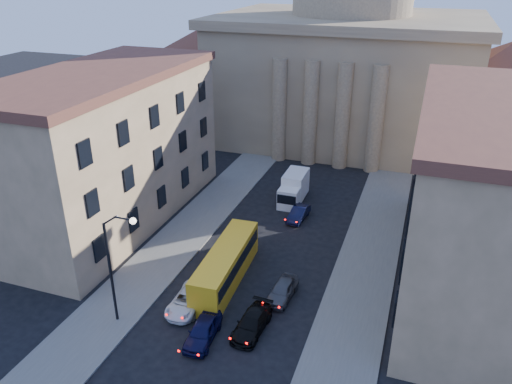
# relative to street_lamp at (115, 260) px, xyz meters

# --- Properties ---
(sidewalk_left) EXTENTS (5.00, 60.00, 0.15)m
(sidewalk_left) POSITION_rel_street_lamp_xyz_m (-1.53, 10.00, -5.21)
(sidewalk_left) COLOR #5E5C56
(sidewalk_left) RESTS_ON ground
(sidewalk_right) EXTENTS (5.00, 60.00, 0.15)m
(sidewalk_right) POSITION_rel_street_lamp_xyz_m (15.47, 10.00, -5.21)
(sidewalk_right) COLOR #5E5C56
(sidewalk_right) RESTS_ON ground
(church) EXTENTS (68.02, 28.76, 36.60)m
(church) POSITION_rel_street_lamp_xyz_m (6.97, 47.47, 6.59)
(church) COLOR #7C674C
(church) RESTS_ON ground
(building_left) EXTENTS (11.60, 26.60, 14.70)m
(building_left) POSITION_rel_street_lamp_xyz_m (-10.03, 14.00, 2.14)
(building_left) COLOR tan
(building_left) RESTS_ON ground
(building_right) EXTENTS (11.60, 26.60, 14.70)m
(building_right) POSITION_rel_street_lamp_xyz_m (23.97, 14.00, 2.14)
(building_right) COLOR tan
(building_right) RESTS_ON ground
(street_lamp) EXTENTS (2.62, 0.44, 8.83)m
(street_lamp) POSITION_rel_street_lamp_xyz_m (0.00, 0.00, 0.00)
(street_lamp) COLOR black
(street_lamp) RESTS_ON ground
(car_left_near) EXTENTS (2.01, 4.37, 1.45)m
(car_left_near) POSITION_rel_street_lamp_xyz_m (6.17, 0.27, -4.56)
(car_left_near) COLOR black
(car_left_near) RESTS_ON ground
(car_left_mid) EXTENTS (2.37, 4.81, 1.31)m
(car_left_mid) POSITION_rel_street_lamp_xyz_m (3.64, 3.05, -4.63)
(car_left_mid) COLOR white
(car_left_mid) RESTS_ON ground
(car_right_mid) EXTENTS (2.08, 4.60, 1.31)m
(car_right_mid) POSITION_rel_street_lamp_xyz_m (9.03, 2.22, -4.63)
(car_right_mid) COLOR black
(car_right_mid) RESTS_ON ground
(car_right_far) EXTENTS (1.89, 4.15, 1.38)m
(car_right_far) POSITION_rel_street_lamp_xyz_m (9.96, 6.57, -4.60)
(car_right_far) COLOR #444549
(car_right_far) RESTS_ON ground
(car_right_distant) EXTENTS (1.69, 3.97, 1.27)m
(car_right_distant) POSITION_rel_street_lamp_xyz_m (7.81, 19.43, -4.65)
(car_right_distant) COLOR black
(car_right_distant) RESTS_ON ground
(city_bus) EXTENTS (2.89, 10.41, 2.90)m
(city_bus) POSITION_rel_street_lamp_xyz_m (5.01, 7.20, -3.73)
(city_bus) COLOR yellow
(city_bus) RESTS_ON ground
(box_truck) EXTENTS (2.21, 5.49, 3.01)m
(box_truck) POSITION_rel_street_lamp_xyz_m (6.17, 23.39, -3.86)
(box_truck) COLOR white
(box_truck) RESTS_ON ground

